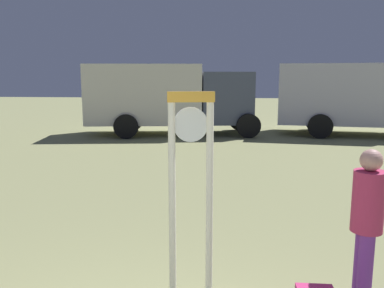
{
  "coord_description": "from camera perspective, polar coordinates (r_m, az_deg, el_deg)",
  "views": [
    {
      "loc": [
        0.67,
        -1.92,
        2.28
      ],
      "look_at": [
        0.14,
        4.34,
        1.2
      ],
      "focal_mm": 37.22,
      "sensor_mm": 36.0,
      "label": 1
    }
  ],
  "objects": [
    {
      "name": "standing_clock",
      "position": [
        3.91,
        -0.16,
        -4.99
      ],
      "size": [
        0.46,
        0.16,
        2.13
      ],
      "color": "white",
      "rests_on": "ground_plane"
    },
    {
      "name": "person_near_clock",
      "position": [
        4.32,
        23.75,
        -9.88
      ],
      "size": [
        0.3,
        0.3,
        1.59
      ],
      "color": "purple",
      "rests_on": "ground_plane"
    },
    {
      "name": "box_truck_near",
      "position": [
        15.66,
        -3.57,
        6.91
      ],
      "size": [
        6.77,
        3.09,
        2.71
      ],
      "color": "silver",
      "rests_on": "ground_plane"
    },
    {
      "name": "box_truck_far",
      "position": [
        16.68,
        22.4,
        6.34
      ],
      "size": [
        6.62,
        3.36,
        2.73
      ],
      "color": "silver",
      "rests_on": "ground_plane"
    }
  ]
}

